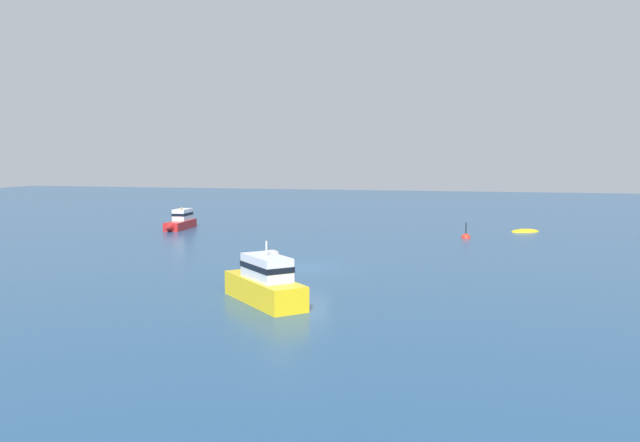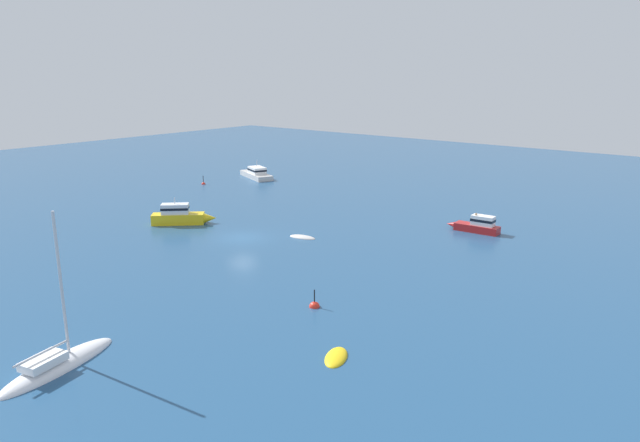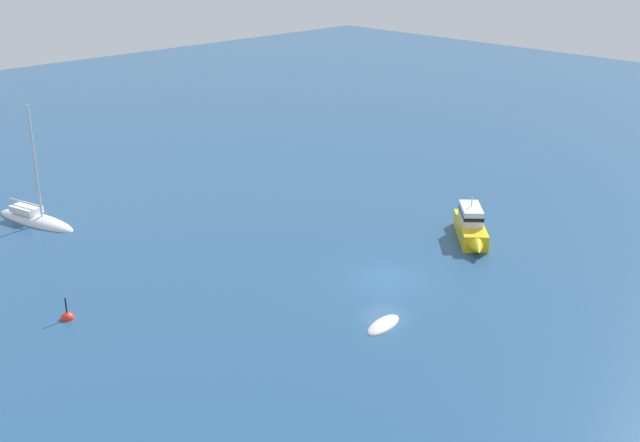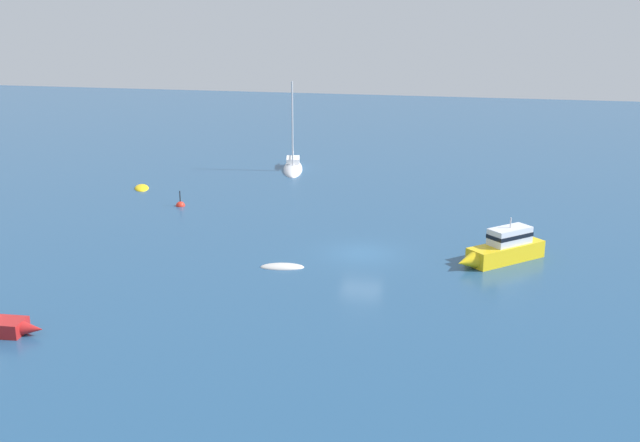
{
  "view_description": "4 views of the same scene",
  "coord_description": "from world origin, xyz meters",
  "px_view_note": "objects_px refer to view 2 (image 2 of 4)",
  "views": [
    {
      "loc": [
        9.17,
        -34.11,
        6.2
      ],
      "look_at": [
        0.58,
        0.68,
        2.55
      ],
      "focal_mm": 36.24,
      "sensor_mm": 36.0,
      "label": 1
    },
    {
      "loc": [
        35.5,
        37.66,
        14.8
      ],
      "look_at": [
        -3.94,
        5.89,
        1.75
      ],
      "focal_mm": 32.94,
      "sensor_mm": 36.0,
      "label": 2
    },
    {
      "loc": [
        -26.88,
        31.4,
        19.32
      ],
      "look_at": [
        4.11,
        1.26,
        2.78
      ],
      "focal_mm": 44.82,
      "sensor_mm": 36.0,
      "label": 3
    },
    {
      "loc": [
        -44.97,
        -6.95,
        15.29
      ],
      "look_at": [
        -1.91,
        2.26,
        2.5
      ],
      "focal_mm": 43.49,
      "sensor_mm": 36.0,
      "label": 4
    }
  ],
  "objects_px": {
    "skiff": "(302,238)",
    "cabin_cruiser": "(256,173)",
    "rib": "(336,358)",
    "motor_cruiser": "(181,216)",
    "mooring_buoy": "(203,184)",
    "yacht": "(58,366)",
    "channel_buoy": "(314,307)",
    "motor_cruiser_1": "(477,225)"
  },
  "relations": [
    {
      "from": "rib",
      "to": "skiff",
      "type": "bearing_deg",
      "value": 19.5
    },
    {
      "from": "motor_cruiser",
      "to": "channel_buoy",
      "type": "bearing_deg",
      "value": -62.71
    },
    {
      "from": "skiff",
      "to": "channel_buoy",
      "type": "height_order",
      "value": "channel_buoy"
    },
    {
      "from": "yacht",
      "to": "channel_buoy",
      "type": "bearing_deg",
      "value": -33.06
    },
    {
      "from": "skiff",
      "to": "motor_cruiser_1",
      "type": "relative_size",
      "value": 0.53
    },
    {
      "from": "motor_cruiser",
      "to": "channel_buoy",
      "type": "height_order",
      "value": "motor_cruiser"
    },
    {
      "from": "cabin_cruiser",
      "to": "yacht",
      "type": "xyz_separation_m",
      "value": [
        45.52,
        31.04,
        -0.49
      ]
    },
    {
      "from": "rib",
      "to": "mooring_buoy",
      "type": "relative_size",
      "value": 1.86
    },
    {
      "from": "motor_cruiser_1",
      "to": "mooring_buoy",
      "type": "relative_size",
      "value": 3.63
    },
    {
      "from": "motor_cruiser",
      "to": "motor_cruiser_1",
      "type": "relative_size",
      "value": 1.04
    },
    {
      "from": "skiff",
      "to": "motor_cruiser",
      "type": "distance_m",
      "value": 13.24
    },
    {
      "from": "cabin_cruiser",
      "to": "yacht",
      "type": "bearing_deg",
      "value": 147.32
    },
    {
      "from": "motor_cruiser",
      "to": "channel_buoy",
      "type": "distance_m",
      "value": 25.07
    },
    {
      "from": "cabin_cruiser",
      "to": "rib",
      "type": "height_order",
      "value": "cabin_cruiser"
    },
    {
      "from": "rib",
      "to": "motor_cruiser",
      "type": "xyz_separation_m",
      "value": [
        -12.62,
        -29.02,
        0.83
      ]
    },
    {
      "from": "yacht",
      "to": "mooring_buoy",
      "type": "bearing_deg",
      "value": 28.12
    },
    {
      "from": "rib",
      "to": "motor_cruiser_1",
      "type": "relative_size",
      "value": 0.51
    },
    {
      "from": "yacht",
      "to": "mooring_buoy",
      "type": "distance_m",
      "value": 49.92
    },
    {
      "from": "rib",
      "to": "yacht",
      "type": "xyz_separation_m",
      "value": [
        9.81,
        -10.49,
        0.11
      ]
    },
    {
      "from": "skiff",
      "to": "motor_cruiser",
      "type": "relative_size",
      "value": 0.51
    },
    {
      "from": "cabin_cruiser",
      "to": "yacht",
      "type": "height_order",
      "value": "yacht"
    },
    {
      "from": "motor_cruiser",
      "to": "mooring_buoy",
      "type": "bearing_deg",
      "value": 89.64
    },
    {
      "from": "motor_cruiser_1",
      "to": "mooring_buoy",
      "type": "height_order",
      "value": "motor_cruiser_1"
    },
    {
      "from": "cabin_cruiser",
      "to": "mooring_buoy",
      "type": "xyz_separation_m",
      "value": [
        8.02,
        -1.91,
        -0.58
      ]
    },
    {
      "from": "skiff",
      "to": "yacht",
      "type": "bearing_deg",
      "value": -88.29
    },
    {
      "from": "skiff",
      "to": "motor_cruiser",
      "type": "xyz_separation_m",
      "value": [
        3.78,
        -12.66,
        0.83
      ]
    },
    {
      "from": "yacht",
      "to": "mooring_buoy",
      "type": "xyz_separation_m",
      "value": [
        -37.5,
        -32.95,
        -0.09
      ]
    },
    {
      "from": "yacht",
      "to": "channel_buoy",
      "type": "relative_size",
      "value": 5.64
    },
    {
      "from": "motor_cruiser",
      "to": "motor_cruiser_1",
      "type": "height_order",
      "value": "motor_cruiser"
    },
    {
      "from": "skiff",
      "to": "cabin_cruiser",
      "type": "xyz_separation_m",
      "value": [
        -19.32,
        -25.16,
        0.61
      ]
    },
    {
      "from": "rib",
      "to": "motor_cruiser",
      "type": "distance_m",
      "value": 31.66
    },
    {
      "from": "motor_cruiser_1",
      "to": "rib",
      "type": "bearing_deg",
      "value": 96.5
    },
    {
      "from": "motor_cruiser",
      "to": "yacht",
      "type": "bearing_deg",
      "value": -94.5
    },
    {
      "from": "rib",
      "to": "channel_buoy",
      "type": "distance_m",
      "value": 7.01
    },
    {
      "from": "skiff",
      "to": "yacht",
      "type": "xyz_separation_m",
      "value": [
        26.21,
        5.88,
        0.11
      ]
    },
    {
      "from": "cabin_cruiser",
      "to": "mooring_buoy",
      "type": "height_order",
      "value": "cabin_cruiser"
    },
    {
      "from": "cabin_cruiser",
      "to": "channel_buoy",
      "type": "distance_m",
      "value": 47.77
    },
    {
      "from": "motor_cruiser",
      "to": "rib",
      "type": "bearing_deg",
      "value": -67.58
    },
    {
      "from": "motor_cruiser",
      "to": "motor_cruiser_1",
      "type": "bearing_deg",
      "value": -11.28
    },
    {
      "from": "skiff",
      "to": "cabin_cruiser",
      "type": "distance_m",
      "value": 31.73
    },
    {
      "from": "yacht",
      "to": "motor_cruiser",
      "type": "bearing_deg",
      "value": 26.39
    },
    {
      "from": "motor_cruiser",
      "to": "motor_cruiser_1",
      "type": "distance_m",
      "value": 28.8
    }
  ]
}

